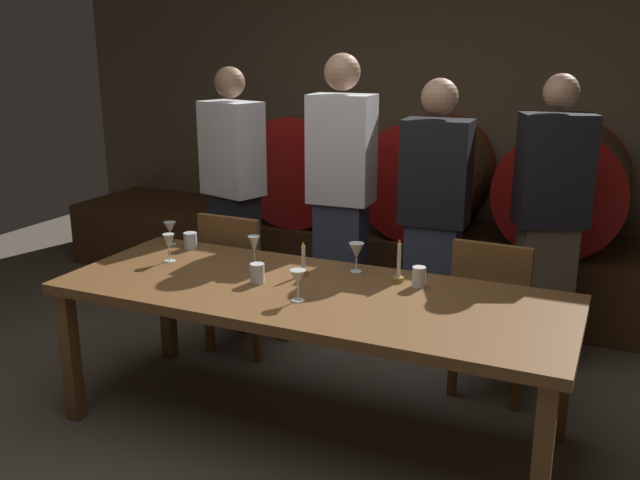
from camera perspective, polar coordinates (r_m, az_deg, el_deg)
ground_plane at (r=3.34m, az=-3.95°, el=-17.68°), size 8.61×8.61×0.00m
back_wall at (r=5.59m, az=10.32°, el=9.29°), size 6.62×0.24×2.46m
barrel_shelf at (r=5.27m, az=8.32°, el=-1.87°), size 5.96×0.90×0.51m
wine_barrel_left at (r=5.42m, az=-0.72°, el=6.03°), size 0.83×0.78×0.83m
wine_barrel_center at (r=5.11m, az=8.81°, el=5.23°), size 0.83×0.78×0.83m
wine_barrel_right at (r=4.95m, az=19.32°, el=4.18°), size 0.83×0.78×0.83m
dining_table at (r=3.29m, az=-0.82°, el=-5.11°), size 2.42×0.92×0.73m
chair_left at (r=4.23m, az=-6.58°, el=-2.94°), size 0.41×0.41×0.88m
chair_right at (r=3.79m, az=13.97°, el=-5.61°), size 0.42×0.42×0.88m
guest_far_left at (r=4.56m, az=-7.09°, el=3.40°), size 0.43×0.34×1.70m
guest_center_left at (r=4.26m, az=1.75°, el=3.38°), size 0.39×0.25×1.79m
guest_center_right at (r=4.06m, az=9.31°, el=1.48°), size 0.39×0.26×1.66m
guest_far_right at (r=4.10m, az=18.23°, el=1.20°), size 0.44×0.37×1.69m
candle_left at (r=3.45m, az=-1.37°, el=-2.17°), size 0.05×0.05×0.18m
candle_right at (r=3.37m, az=6.45°, el=-2.45°), size 0.05×0.05×0.22m
wine_glass_far_left at (r=4.06m, az=-12.18°, el=0.94°), size 0.07×0.07×0.13m
wine_glass_left at (r=3.74m, az=-12.27°, el=-0.20°), size 0.06×0.06×0.15m
wine_glass_center at (r=3.52m, az=-5.42°, el=-0.44°), size 0.06×0.06×0.18m
wine_glass_right at (r=3.09m, az=-1.83°, el=-3.19°), size 0.07×0.07×0.14m
wine_glass_far_right at (r=3.49m, az=3.00°, el=-0.94°), size 0.08×0.08×0.15m
cup_left at (r=3.97m, az=-10.55°, el=-0.04°), size 0.07×0.07×0.09m
cup_center at (r=3.35m, az=-5.16°, el=-2.73°), size 0.07×0.07×0.10m
cup_right at (r=3.32m, az=8.09°, el=-3.01°), size 0.06×0.06×0.10m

